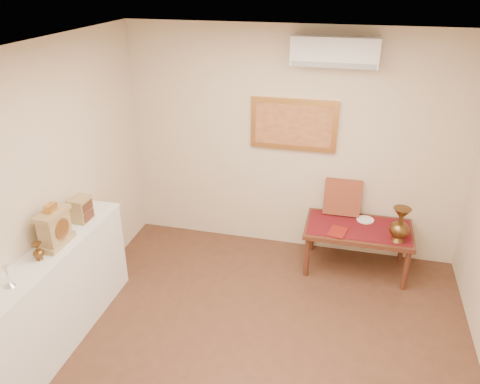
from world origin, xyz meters
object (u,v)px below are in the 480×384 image
(brass_urn_tall, at_px, (400,221))
(wooden_chest, at_px, (81,209))
(low_table, at_px, (358,232))
(display_ledge, at_px, (57,297))
(mantel_clock, at_px, (55,228))

(brass_urn_tall, height_order, wooden_chest, wooden_chest)
(brass_urn_tall, distance_m, low_table, 0.55)
(display_ledge, distance_m, wooden_chest, 0.86)
(brass_urn_tall, height_order, mantel_clock, mantel_clock)
(mantel_clock, height_order, wooden_chest, mantel_clock)
(display_ledge, relative_size, wooden_chest, 8.28)
(display_ledge, bearing_deg, mantel_clock, 82.79)
(brass_urn_tall, bearing_deg, wooden_chest, -160.76)
(wooden_chest, xyz_separation_m, low_table, (2.68, 1.28, -0.62))
(wooden_chest, distance_m, low_table, 3.03)
(display_ledge, height_order, mantel_clock, mantel_clock)
(brass_urn_tall, xyz_separation_m, wooden_chest, (-3.09, -1.08, 0.31))
(brass_urn_tall, bearing_deg, mantel_clock, -153.39)
(wooden_chest, bearing_deg, low_table, 25.56)
(mantel_clock, relative_size, low_table, 0.34)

